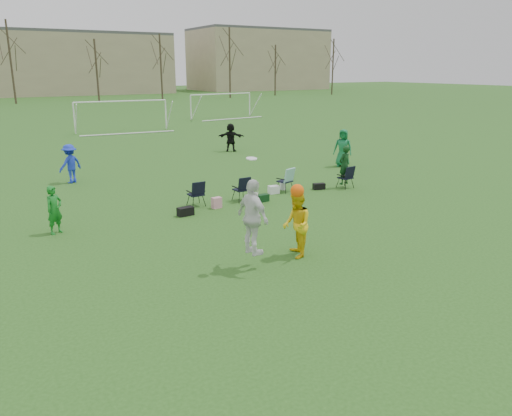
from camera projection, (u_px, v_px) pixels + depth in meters
ground at (339, 282)px, 12.02m from camera, size 260.00×260.00×0.00m
fielder_green_near at (54, 210)px, 15.39m from camera, size 0.66×0.59×1.52m
fielder_blue at (70, 164)px, 22.20m from camera, size 1.29×1.09×1.73m
fielder_green_far at (343, 148)px, 25.89m from camera, size 1.08×1.13×1.94m
fielder_black at (231, 137)px, 30.62m from camera, size 1.61×1.32×1.72m
center_contest at (276, 221)px, 13.00m from camera, size 2.23×1.26×2.89m
sideline_setup at (284, 182)px, 20.17m from camera, size 8.17×1.81×1.81m
goal_mid at (121, 107)px, 39.98m from camera, size 7.40×0.63×2.46m
goal_right at (221, 99)px, 50.82m from camera, size 7.35×1.14×2.46m
tree_line at (15, 67)px, 68.65m from camera, size 110.28×3.28×11.40m
building_row at (37, 62)px, 93.25m from camera, size 126.00×16.00×13.00m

